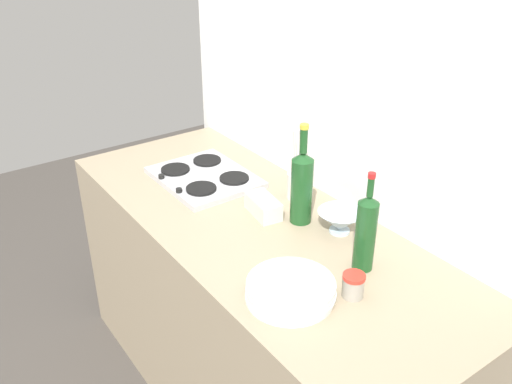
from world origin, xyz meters
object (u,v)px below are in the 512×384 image
Objects in this scene: mixing_bowl at (340,221)px; stovetop_hob at (204,177)px; plate_stack at (291,290)px; wine_bottle_leftmost at (366,232)px; utensil_crock at (298,182)px; condiment_jar_front at (353,285)px; wine_bottle_mid_left at (302,186)px; butter_dish at (263,206)px.

stovetop_hob is at bearing -164.14° from mixing_bowl.
mixing_bowl is (0.62, 0.18, 0.03)m from stovetop_hob.
wine_bottle_leftmost is at bearing 87.22° from plate_stack.
utensil_crock is 3.74× the size of condiment_jar_front.
plate_stack is 0.62m from utensil_crock.
mixing_bowl reaches higher than plate_stack.
butter_dish is at bearing -144.89° from wine_bottle_mid_left.
butter_dish is at bearing -172.85° from wine_bottle_leftmost.
utensil_crock is (-0.14, 0.10, -0.08)m from wine_bottle_mid_left.
mixing_bowl reaches higher than condiment_jar_front.
plate_stack is 1.66× the size of mixing_bowl.
mixing_bowl is 0.57× the size of utensil_crock.
wine_bottle_leftmost reaches higher than mixing_bowl.
wine_bottle_mid_left reaches higher than butter_dish.
wine_bottle_leftmost is (0.01, 0.28, 0.11)m from plate_stack.
butter_dish is (-0.45, -0.06, -0.10)m from wine_bottle_leftmost.
wine_bottle_leftmost reaches higher than stovetop_hob.
mixing_bowl is (0.14, 0.06, -0.10)m from wine_bottle_mid_left.
wine_bottle_leftmost is 0.50m from utensil_crock.
utensil_crock is at bearing 32.63° from stovetop_hob.
wine_bottle_mid_left reaches higher than utensil_crock.
butter_dish is (-0.12, -0.08, -0.11)m from wine_bottle_mid_left.
stovetop_hob is at bearing 177.72° from condiment_jar_front.
mixing_bowl is (-0.18, 0.37, 0.02)m from plate_stack.
utensil_crock reaches higher than stovetop_hob.
mixing_bowl is at bearing 24.42° from wine_bottle_mid_left.
mixing_bowl is at bearing 142.97° from condiment_jar_front.
butter_dish reaches higher than stovetop_hob.
mixing_bowl is 1.01× the size of butter_dish.
plate_stack is 0.30m from wine_bottle_leftmost.
condiment_jar_front is at bearing -7.28° from butter_dish.
wine_bottle_mid_left is at bearing 136.66° from plate_stack.
wine_bottle_leftmost is 0.18m from condiment_jar_front.
mixing_bowl is 0.29m from butter_dish.
plate_stack is at bearing -26.90° from butter_dish.
stovetop_hob is 0.51m from wine_bottle_mid_left.
mixing_bowl reaches higher than butter_dish.
butter_dish is 0.57× the size of utensil_crock.
stovetop_hob is at bearing -147.37° from utensil_crock.
plate_stack is 0.49m from butter_dish.
plate_stack is 3.54× the size of condiment_jar_front.
wine_bottle_leftmost is at bearing 124.20° from condiment_jar_front.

